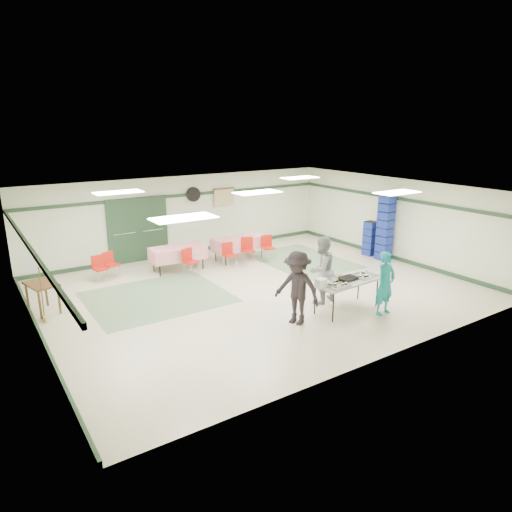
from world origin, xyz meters
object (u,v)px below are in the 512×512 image
chair_d (189,259)px  printer_table (42,287)px  chair_c (267,245)px  office_printer (31,262)px  volunteer_teal (385,283)px  chair_loose_a (110,262)px  chair_loose_b (99,266)px  serving_table (347,282)px  crate_stack_blue_a (385,228)px  chair_a (248,248)px  volunteer_grey (321,270)px  dining_table_a (239,243)px  broom (42,293)px  crate_stack_blue_b (370,238)px  crate_stack_red (384,242)px  dining_table_b (178,253)px  volunteer_dark (297,288)px  chair_b (229,252)px

chair_d → printer_table: bearing=173.7°
chair_c → printer_table: bearing=-161.5°
office_printer → volunteer_teal: bearing=-37.0°
chair_loose_a → chair_loose_b: 0.42m
serving_table → volunteer_teal: bearing=-52.3°
office_printer → crate_stack_blue_a: bearing=-11.0°
chair_d → chair_loose_a: chair_d is taller
chair_c → chair_loose_b: 5.35m
serving_table → chair_a: size_ratio=2.13×
volunteer_grey → chair_loose_a: 6.25m
dining_table_a → crate_stack_blue_a: bearing=-37.9°
printer_table → volunteer_teal: bearing=-47.7°
serving_table → chair_loose_b: 7.03m
chair_loose_a → broom: 3.16m
chair_loose_b → serving_table: bearing=-60.6°
serving_table → broom: bearing=147.6°
volunteer_grey → crate_stack_blue_a: (4.31, 1.74, 0.23)m
printer_table → crate_stack_blue_b: bearing=-18.2°
crate_stack_blue_b → printer_table: crate_stack_blue_b is taller
broom → office_printer: bearing=97.7°
chair_loose_a → office_printer: bearing=170.6°
chair_loose_a → chair_loose_b: (-0.37, -0.20, -0.00)m
volunteer_teal → crate_stack_blue_b: bearing=43.3°
serving_table → chair_c: chair_c is taller
printer_table → crate_stack_red: bearing=-21.5°
dining_table_a → broom: 6.60m
dining_table_b → chair_a: chair_a is taller
chair_a → chair_c: size_ratio=1.05×
crate_stack_blue_a → printer_table: (-10.30, 1.43, -0.45)m
chair_loose_b → printer_table: bearing=-148.8°
crate_stack_blue_a → chair_loose_b: bearing=161.0°
volunteer_grey → chair_c: bearing=-112.7°
serving_table → crate_stack_blue_b: bearing=33.0°
dining_table_a → office_printer: (-6.27, 0.07, 0.35)m
volunteer_dark → crate_stack_blue_b: 6.39m
chair_d → broom: 4.43m
volunteer_dark → broom: 5.81m
chair_a → volunteer_dark: bearing=-89.0°
crate_stack_red → broom: 10.42m
crate_stack_blue_b → volunteer_teal: bearing=-133.1°
chair_a → printer_table: size_ratio=0.89×
chair_loose_a → office_printer: office_printer is taller
chair_b → serving_table: bearing=-78.6°
chair_loose_b → crate_stack_blue_b: crate_stack_blue_b is taller
volunteer_teal → crate_stack_blue_b: volunteer_teal is taller
chair_c → office_printer: office_printer is taller
volunteer_dark → dining_table_b: size_ratio=1.00×
volunteer_grey → crate_stack_red: (4.31, 1.77, -0.26)m
serving_table → printer_table: 7.32m
volunteer_grey → crate_stack_blue_b: (4.31, 2.37, -0.27)m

